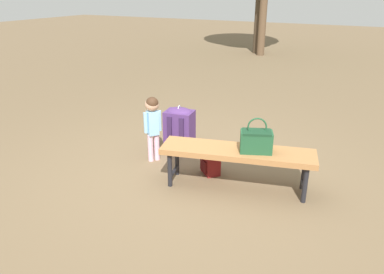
# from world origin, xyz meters

# --- Properties ---
(ground_plane) EXTENTS (40.00, 40.00, 0.00)m
(ground_plane) POSITION_xyz_m (0.00, 0.00, 0.00)
(ground_plane) COLOR brown
(ground_plane) RESTS_ON ground
(park_bench) EXTENTS (1.65, 0.78, 0.45)m
(park_bench) POSITION_xyz_m (-0.63, -0.00, 0.39)
(park_bench) COLOR #9E6B3D
(park_bench) RESTS_ON ground
(handbag) EXTENTS (0.36, 0.29, 0.37)m
(handbag) POSITION_xyz_m (-0.82, -0.03, 0.58)
(handbag) COLOR #1E4C2D
(handbag) RESTS_ON park_bench
(child_standing) EXTENTS (0.17, 0.19, 0.82)m
(child_standing) POSITION_xyz_m (0.52, -0.16, 0.54)
(child_standing) COLOR #E5B2C6
(child_standing) RESTS_ON ground
(backpack_large) EXTENTS (0.40, 0.36, 0.61)m
(backpack_large) POSITION_xyz_m (0.41, -0.61, 0.30)
(backpack_large) COLOR #4C2D66
(backpack_large) RESTS_ON ground
(backpack_small) EXTENTS (0.27, 0.26, 0.37)m
(backpack_small) POSITION_xyz_m (-0.25, -0.17, 0.18)
(backpack_small) COLOR maroon
(backpack_small) RESTS_ON ground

